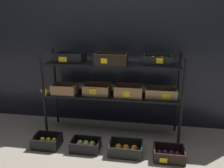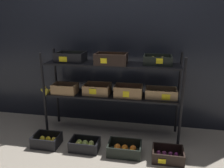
# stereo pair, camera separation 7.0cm
# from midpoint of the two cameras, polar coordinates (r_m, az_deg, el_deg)

# --- Properties ---
(ground_plane) EXTENTS (10.00, 10.00, 0.00)m
(ground_plane) POSITION_cam_midpoint_polar(r_m,az_deg,el_deg) (2.98, 0.69, -12.26)
(ground_plane) COLOR gray
(storefront_wall) EXTENTS (4.02, 0.12, 2.24)m
(storefront_wall) POSITION_cam_midpoint_polar(r_m,az_deg,el_deg) (3.00, 2.04, 10.49)
(storefront_wall) COLOR black
(storefront_wall) RESTS_ON ground_plane
(display_rack) EXTENTS (1.76, 0.39, 1.05)m
(display_rack) POSITION_cam_midpoint_polar(r_m,az_deg,el_deg) (2.70, 0.76, 1.13)
(display_rack) COLOR black
(display_rack) RESTS_ON ground_plane
(crate_ground_lemon) EXTENTS (0.30, 0.24, 0.13)m
(crate_ground_lemon) POSITION_cam_midpoint_polar(r_m,az_deg,el_deg) (2.79, -15.62, -13.89)
(crate_ground_lemon) COLOR black
(crate_ground_lemon) RESTS_ON ground_plane
(crate_ground_pear) EXTENTS (0.32, 0.21, 0.12)m
(crate_ground_pear) POSITION_cam_midpoint_polar(r_m,az_deg,el_deg) (2.63, -6.19, -15.30)
(crate_ground_pear) COLOR black
(crate_ground_pear) RESTS_ON ground_plane
(crate_ground_orange) EXTENTS (0.37, 0.25, 0.13)m
(crate_ground_orange) POSITION_cam_midpoint_polar(r_m,az_deg,el_deg) (2.56, 4.04, -16.38)
(crate_ground_orange) COLOR black
(crate_ground_orange) RESTS_ON ground_plane
(crate_ground_plum) EXTENTS (0.32, 0.25, 0.12)m
(crate_ground_plum) POSITION_cam_midpoint_polar(r_m,az_deg,el_deg) (2.55, 14.83, -17.31)
(crate_ground_plum) COLOR black
(crate_ground_plum) RESTS_ON ground_plane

